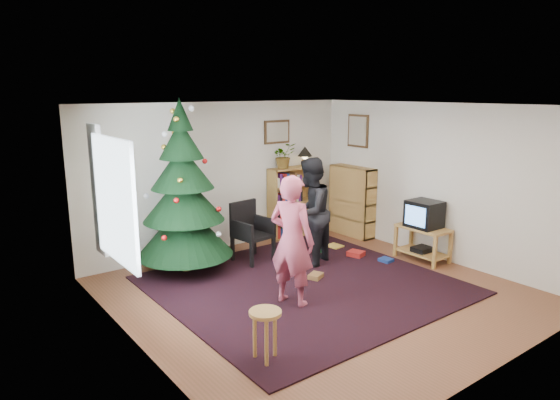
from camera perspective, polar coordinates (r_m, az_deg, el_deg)
floor at (r=6.91m, az=4.37°, el=-10.46°), size 5.00×5.00×0.00m
ceiling at (r=6.37m, az=4.74°, el=10.73°), size 5.00×5.00×0.00m
wall_back at (r=8.52m, az=-6.66°, el=2.67°), size 5.00×0.02×2.50m
wall_front at (r=5.01m, az=23.93°, el=-5.35°), size 5.00×0.02×2.50m
wall_left at (r=5.26m, az=-16.35°, el=-3.93°), size 0.02×5.00×2.50m
wall_right at (r=8.37m, az=17.49°, el=1.99°), size 0.02×5.00×2.50m
rug at (r=7.12m, az=2.75°, el=-9.65°), size 3.80×3.60×0.02m
window_pane at (r=5.76m, az=-18.36°, el=-0.09°), size 0.04×1.20×1.40m
curtain at (r=6.43m, az=-20.06°, el=1.04°), size 0.06×0.35×1.60m
picture_back at (r=9.05m, az=-0.35°, el=7.79°), size 0.55×0.03×0.42m
picture_right at (r=9.37m, az=8.92°, el=7.81°), size 0.03×0.50×0.60m
christmas_tree at (r=7.46m, az=-10.97°, el=-0.25°), size 1.42×1.42×2.58m
bookshelf_back at (r=9.28m, az=1.39°, el=-0.12°), size 0.95×0.30×1.30m
bookshelf_right at (r=9.45m, az=8.23°, el=-0.03°), size 0.30×0.95×1.30m
tv_stand at (r=8.36m, az=15.98°, el=-4.49°), size 0.46×0.82×0.55m
crt_tv at (r=8.24m, az=16.15°, el=-1.55°), size 0.45×0.49×0.43m
armchair at (r=8.00m, az=-3.54°, el=-3.32°), size 0.59×0.59×0.96m
stool at (r=5.12m, az=-1.69°, el=-13.81°), size 0.33×0.33×0.55m
person_standing at (r=6.26m, az=1.36°, el=-4.70°), size 0.60×0.72×1.68m
person_by_chair at (r=7.68m, az=3.43°, el=-1.42°), size 1.01×0.92×1.69m
potted_plant at (r=9.01m, az=0.41°, el=5.08°), size 0.46×0.41×0.46m
table_lamp at (r=9.32m, az=2.87°, el=5.42°), size 0.27×0.27×0.37m
floor_clutter at (r=8.20m, az=7.12°, el=-6.47°), size 1.57×1.25×0.08m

